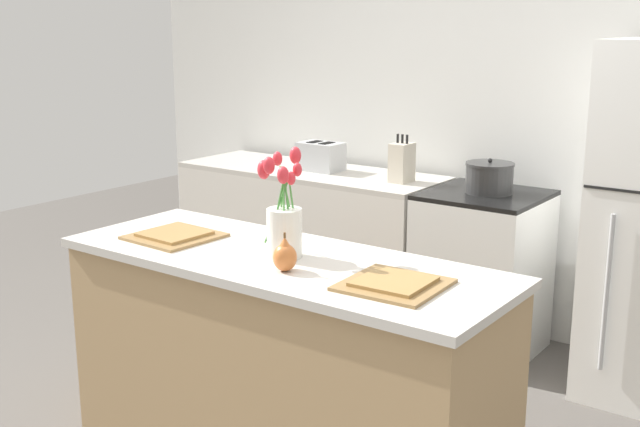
{
  "coord_description": "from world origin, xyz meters",
  "views": [
    {
      "loc": [
        1.84,
        -2.27,
        1.78
      ],
      "look_at": [
        0.0,
        0.25,
        1.02
      ],
      "focal_mm": 45.0,
      "sensor_mm": 36.0,
      "label": 1
    }
  ],
  "objects_px": {
    "stove_range": "(482,273)",
    "pear_figurine": "(285,256)",
    "flower_vase": "(284,221)",
    "toaster": "(321,156)",
    "plate_setting_left": "(174,235)",
    "knife_block": "(402,162)",
    "cooking_pot": "(489,178)",
    "plate_setting_right": "(394,284)"
  },
  "relations": [
    {
      "from": "flower_vase",
      "to": "plate_setting_left",
      "type": "relative_size",
      "value": 1.2
    },
    {
      "from": "cooking_pot",
      "to": "knife_block",
      "type": "bearing_deg",
      "value": -178.1
    },
    {
      "from": "pear_figurine",
      "to": "plate_setting_right",
      "type": "distance_m",
      "value": 0.41
    },
    {
      "from": "plate_setting_right",
      "to": "stove_range",
      "type": "bearing_deg",
      "value": 104.49
    },
    {
      "from": "pear_figurine",
      "to": "cooking_pot",
      "type": "xyz_separation_m",
      "value": [
        -0.01,
        1.74,
        0.01
      ]
    },
    {
      "from": "cooking_pot",
      "to": "flower_vase",
      "type": "bearing_deg",
      "value": -93.73
    },
    {
      "from": "flower_vase",
      "to": "pear_figurine",
      "type": "xyz_separation_m",
      "value": [
        0.11,
        -0.14,
        -0.08
      ]
    },
    {
      "from": "plate_setting_left",
      "to": "pear_figurine",
      "type": "bearing_deg",
      "value": -7.18
    },
    {
      "from": "knife_block",
      "to": "cooking_pot",
      "type": "bearing_deg",
      "value": 1.9
    },
    {
      "from": "flower_vase",
      "to": "plate_setting_left",
      "type": "bearing_deg",
      "value": -174.28
    },
    {
      "from": "plate_setting_right",
      "to": "cooking_pot",
      "type": "height_order",
      "value": "cooking_pot"
    },
    {
      "from": "stove_range",
      "to": "cooking_pot",
      "type": "distance_m",
      "value": 0.52
    },
    {
      "from": "cooking_pot",
      "to": "knife_block",
      "type": "distance_m",
      "value": 0.52
    },
    {
      "from": "stove_range",
      "to": "plate_setting_right",
      "type": "distance_m",
      "value": 1.76
    },
    {
      "from": "plate_setting_left",
      "to": "knife_block",
      "type": "distance_m",
      "value": 1.64
    },
    {
      "from": "plate_setting_left",
      "to": "toaster",
      "type": "height_order",
      "value": "toaster"
    },
    {
      "from": "flower_vase",
      "to": "pear_figurine",
      "type": "relative_size",
      "value": 2.87
    },
    {
      "from": "pear_figurine",
      "to": "toaster",
      "type": "relative_size",
      "value": 0.51
    },
    {
      "from": "flower_vase",
      "to": "toaster",
      "type": "distance_m",
      "value": 1.89
    },
    {
      "from": "flower_vase",
      "to": "plate_setting_right",
      "type": "relative_size",
      "value": 1.2
    },
    {
      "from": "flower_vase",
      "to": "plate_setting_left",
      "type": "height_order",
      "value": "flower_vase"
    },
    {
      "from": "stove_range",
      "to": "plate_setting_left",
      "type": "bearing_deg",
      "value": -110.8
    },
    {
      "from": "cooking_pot",
      "to": "plate_setting_right",
      "type": "bearing_deg",
      "value": -76.01
    },
    {
      "from": "plate_setting_right",
      "to": "knife_block",
      "type": "xyz_separation_m",
      "value": [
        -0.94,
        1.64,
        0.09
      ]
    },
    {
      "from": "pear_figurine",
      "to": "plate_setting_left",
      "type": "relative_size",
      "value": 0.42
    },
    {
      "from": "plate_setting_right",
      "to": "cooking_pot",
      "type": "bearing_deg",
      "value": 103.99
    },
    {
      "from": "stove_range",
      "to": "pear_figurine",
      "type": "bearing_deg",
      "value": -89.26
    },
    {
      "from": "toaster",
      "to": "cooking_pot",
      "type": "bearing_deg",
      "value": -0.22
    },
    {
      "from": "stove_range",
      "to": "plate_setting_left",
      "type": "xyz_separation_m",
      "value": [
        -0.63,
        -1.65,
        0.47
      ]
    },
    {
      "from": "stove_range",
      "to": "toaster",
      "type": "height_order",
      "value": "toaster"
    },
    {
      "from": "pear_figurine",
      "to": "cooking_pot",
      "type": "bearing_deg",
      "value": 90.29
    },
    {
      "from": "flower_vase",
      "to": "plate_setting_right",
      "type": "bearing_deg",
      "value": -5.92
    },
    {
      "from": "plate_setting_left",
      "to": "knife_block",
      "type": "relative_size",
      "value": 1.26
    },
    {
      "from": "pear_figurine",
      "to": "cooking_pot",
      "type": "relative_size",
      "value": 0.56
    },
    {
      "from": "pear_figurine",
      "to": "flower_vase",
      "type": "bearing_deg",
      "value": 129.92
    },
    {
      "from": "flower_vase",
      "to": "knife_block",
      "type": "bearing_deg",
      "value": 104.82
    },
    {
      "from": "plate_setting_right",
      "to": "cooking_pot",
      "type": "relative_size",
      "value": 1.33
    },
    {
      "from": "flower_vase",
      "to": "plate_setting_right",
      "type": "height_order",
      "value": "flower_vase"
    },
    {
      "from": "plate_setting_right",
      "to": "knife_block",
      "type": "relative_size",
      "value": 1.26
    },
    {
      "from": "knife_block",
      "to": "stove_range",
      "type": "bearing_deg",
      "value": 1.07
    },
    {
      "from": "stove_range",
      "to": "toaster",
      "type": "xyz_separation_m",
      "value": [
        -1.09,
        0.01,
        0.53
      ]
    },
    {
      "from": "flower_vase",
      "to": "plate_setting_left",
      "type": "xyz_separation_m",
      "value": [
        -0.53,
        -0.05,
        -0.13
      ]
    }
  ]
}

